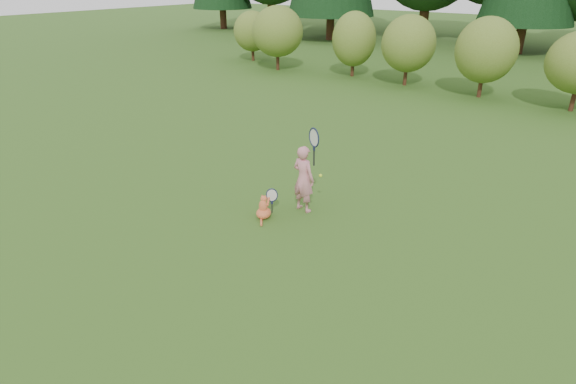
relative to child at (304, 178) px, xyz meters
The scene contains 5 objects.
ground 1.68m from the child, 89.59° to the right, with size 100.00×100.00×0.00m, color #245117.
shrub_row 11.47m from the child, 89.94° to the left, with size 28.00×3.00×2.80m, color #566820, non-canonical shape.
child is the anchor object (origin of this frame).
cat 0.88m from the child, 120.69° to the right, with size 0.39×0.62×0.61m.
tennis_ball 0.31m from the child, 44.31° to the left, with size 0.06×0.06×0.06m.
Camera 1 is at (4.57, -4.97, 4.01)m, focal length 30.00 mm.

